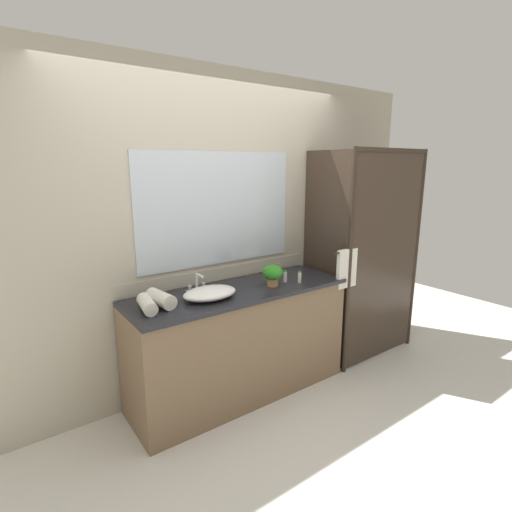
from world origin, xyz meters
The scene contains 12 objects.
ground_plane centered at (0.00, 0.00, 0.00)m, with size 8.00×8.00×0.00m, color silver.
wall_back_with_mirror centered at (0.00, 0.34, 1.30)m, with size 4.40×0.06×2.60m.
vanity_cabinet centered at (0.00, 0.01, 0.45)m, with size 1.80×0.58×0.90m.
shower_enclosure centered at (1.27, -0.19, 1.03)m, with size 1.20×0.59×2.00m.
sink_basin centered at (-0.30, -0.04, 0.94)m, with size 0.41×0.28×0.08m, color white.
faucet centered at (-0.30, 0.15, 0.95)m, with size 0.17×0.12×0.15m.
potted_plant centered at (0.26, -0.07, 1.00)m, with size 0.16×0.16×0.18m.
amenity_bottle_shampoo centered at (0.42, -0.05, 0.95)m, with size 0.03×0.03×0.10m.
amenity_bottle_body_wash centered at (0.52, 0.18, 0.95)m, with size 0.03×0.03×0.10m.
amenity_bottle_conditioner centered at (0.50, -0.14, 0.95)m, with size 0.03×0.03×0.10m.
rolled_towel_near_edge centered at (-0.76, -0.02, 0.95)m, with size 0.09×0.09×0.25m, color silver.
rolled_towel_middle centered at (-0.65, 0.02, 0.95)m, with size 0.11×0.11×0.25m, color silver.
Camera 1 is at (-1.62, -2.44, 1.85)m, focal length 27.41 mm.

